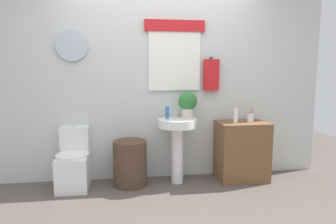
{
  "coord_description": "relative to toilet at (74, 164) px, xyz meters",
  "views": [
    {
      "loc": [
        -0.41,
        -2.73,
        1.4
      ],
      "look_at": [
        0.08,
        0.8,
        0.91
      ],
      "focal_mm": 31.95,
      "sensor_mm": 36.0,
      "label": 1
    }
  ],
  "objects": [
    {
      "name": "faucet",
      "position": [
        1.26,
        0.09,
        0.58
      ],
      "size": [
        0.03,
        0.03,
        0.1
      ],
      "primitive_type": "cylinder",
      "color": "silver",
      "rests_on": "pedestal_sink"
    },
    {
      "name": "pedestal_sink",
      "position": [
        1.26,
        -0.03,
        0.32
      ],
      "size": [
        0.49,
        0.49,
        0.81
      ],
      "color": "white",
      "rests_on": "ground_plane"
    },
    {
      "name": "toilet",
      "position": [
        0.0,
        0.0,
        0.0
      ],
      "size": [
        0.38,
        0.51,
        0.74
      ],
      "color": "white",
      "rests_on": "ground_plane"
    },
    {
      "name": "back_wall",
      "position": [
        1.06,
        0.27,
        1.02
      ],
      "size": [
        4.4,
        0.18,
        2.6
      ],
      "color": "silver",
      "rests_on": "ground_plane"
    },
    {
      "name": "ground_plane",
      "position": [
        1.06,
        -0.88,
        -0.28
      ],
      "size": [
        8.0,
        8.0,
        0.0
      ],
      "primitive_type": "plane",
      "color": "#564C47"
    },
    {
      "name": "soap_bottle",
      "position": [
        1.14,
        0.02,
        0.6
      ],
      "size": [
        0.05,
        0.05,
        0.15
      ],
      "primitive_type": "cylinder",
      "color": "#2D6BB7",
      "rests_on": "pedestal_sink"
    },
    {
      "name": "lotion_bottle",
      "position": [
        2.0,
        -0.07,
        0.57
      ],
      "size": [
        0.05,
        0.05,
        0.19
      ],
      "primitive_type": "cylinder",
      "color": "white",
      "rests_on": "wooden_cabinet"
    },
    {
      "name": "laundry_hamper",
      "position": [
        0.67,
        -0.03,
        -0.01
      ],
      "size": [
        0.41,
        0.41,
        0.55
      ],
      "primitive_type": "cylinder",
      "color": "#4C3828",
      "rests_on": "ground_plane"
    },
    {
      "name": "potted_plant",
      "position": [
        1.4,
        0.03,
        0.72
      ],
      "size": [
        0.24,
        0.24,
        0.33
      ],
      "color": "beige",
      "rests_on": "pedestal_sink"
    },
    {
      "name": "toothbrush_cup",
      "position": [
        2.21,
        -0.01,
        0.52
      ],
      "size": [
        0.08,
        0.08,
        0.19
      ],
      "color": "silver",
      "rests_on": "wooden_cabinet"
    },
    {
      "name": "wooden_cabinet",
      "position": [
        2.1,
        -0.03,
        0.09
      ],
      "size": [
        0.62,
        0.44,
        0.75
      ],
      "primitive_type": "cube",
      "color": "brown",
      "rests_on": "ground_plane"
    }
  ]
}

